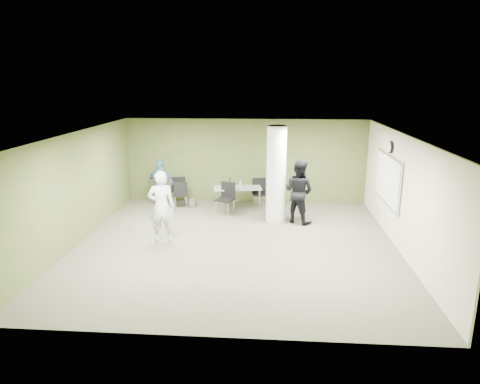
# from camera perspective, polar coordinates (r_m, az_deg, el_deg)

# --- Properties ---
(floor) EXTENTS (8.00, 8.00, 0.00)m
(floor) POSITION_cam_1_polar(r_m,az_deg,el_deg) (10.88, -0.54, -7.07)
(floor) COLOR #4E4F3E
(floor) RESTS_ON ground
(ceiling) EXTENTS (8.00, 8.00, 0.00)m
(ceiling) POSITION_cam_1_polar(r_m,az_deg,el_deg) (10.17, -0.58, 7.73)
(ceiling) COLOR white
(ceiling) RESTS_ON wall_back
(wall_back) EXTENTS (8.00, 2.80, 0.02)m
(wall_back) POSITION_cam_1_polar(r_m,az_deg,el_deg) (14.33, 0.77, 4.14)
(wall_back) COLOR #4A5829
(wall_back) RESTS_ON floor
(wall_left) EXTENTS (0.02, 8.00, 2.80)m
(wall_left) POSITION_cam_1_polar(r_m,az_deg,el_deg) (11.48, -20.89, 0.45)
(wall_left) COLOR #4A5829
(wall_left) RESTS_ON floor
(wall_right_cream) EXTENTS (0.02, 8.00, 2.80)m
(wall_right_cream) POSITION_cam_1_polar(r_m,az_deg,el_deg) (10.87, 20.95, -0.32)
(wall_right_cream) COLOR beige
(wall_right_cream) RESTS_ON floor
(column) EXTENTS (0.56, 0.56, 2.80)m
(column) POSITION_cam_1_polar(r_m,az_deg,el_deg) (12.35, 4.85, 2.35)
(column) COLOR silver
(column) RESTS_ON floor
(whiteboard) EXTENTS (0.05, 2.30, 1.30)m
(whiteboard) POSITION_cam_1_polar(r_m,az_deg,el_deg) (11.95, 19.05, 1.65)
(whiteboard) COLOR silver
(whiteboard) RESTS_ON wall_right_cream
(wall_clock) EXTENTS (0.06, 0.32, 0.32)m
(wall_clock) POSITION_cam_1_polar(r_m,az_deg,el_deg) (11.80, 19.40, 5.67)
(wall_clock) COLOR black
(wall_clock) RESTS_ON wall_right_cream
(folding_table) EXTENTS (1.59, 0.89, 0.97)m
(folding_table) POSITION_cam_1_polar(r_m,az_deg,el_deg) (13.65, -0.36, 0.45)
(folding_table) COLOR #969691
(folding_table) RESTS_ON floor
(wastebasket) EXTENTS (0.24, 0.24, 0.27)m
(wastebasket) POSITION_cam_1_polar(r_m,az_deg,el_deg) (14.04, -6.40, -1.49)
(wastebasket) COLOR #4C4C4C
(wastebasket) RESTS_ON floor
(chair_back_left) EXTENTS (0.55, 0.55, 0.90)m
(chair_back_left) POSITION_cam_1_polar(r_m,az_deg,el_deg) (13.88, -7.93, -0.08)
(chair_back_left) COLOR black
(chair_back_left) RESTS_ON floor
(chair_back_right) EXTENTS (0.58, 0.58, 0.96)m
(chair_back_right) POSITION_cam_1_polar(r_m,az_deg,el_deg) (14.38, -8.19, 0.59)
(chair_back_right) COLOR black
(chair_back_right) RESTS_ON floor
(chair_table_left) EXTENTS (0.64, 0.64, 0.99)m
(chair_table_left) POSITION_cam_1_polar(r_m,az_deg,el_deg) (13.17, -1.84, -0.50)
(chair_table_left) COLOR black
(chair_table_left) RESTS_ON floor
(chair_table_right) EXTENTS (0.55, 0.55, 0.94)m
(chair_table_right) POSITION_cam_1_polar(r_m,az_deg,el_deg) (13.91, 2.62, 0.20)
(chair_table_right) COLOR black
(chair_table_right) RESTS_ON floor
(woman_white) EXTENTS (0.75, 0.57, 1.85)m
(woman_white) POSITION_cam_1_polar(r_m,az_deg,el_deg) (11.03, -10.43, -1.92)
(woman_white) COLOR silver
(woman_white) RESTS_ON floor
(man_black) EXTENTS (1.13, 1.08, 1.85)m
(man_black) POSITION_cam_1_polar(r_m,az_deg,el_deg) (12.42, 7.82, 0.07)
(man_black) COLOR black
(man_black) RESTS_ON floor
(man_blue) EXTENTS (0.95, 0.52, 1.54)m
(man_blue) POSITION_cam_1_polar(r_m,az_deg,el_deg) (14.13, -10.48, 1.13)
(man_blue) COLOR #456CAB
(man_blue) RESTS_ON floor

